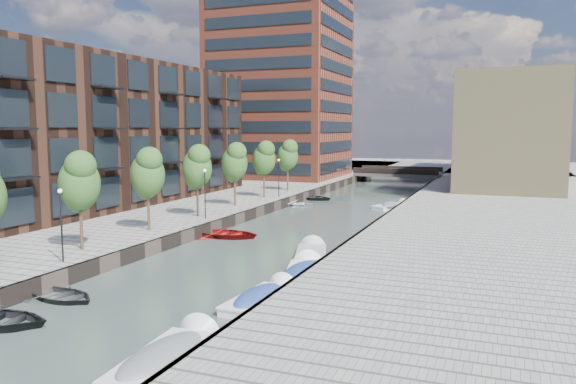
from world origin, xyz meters
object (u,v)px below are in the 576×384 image
Objects in this scene: tree_4 at (235,161)px; sloop_3 at (296,206)px; tree_2 at (148,172)px; motorboat_1 at (169,356)px; motorboat_0 at (263,298)px; motorboat_2 at (311,255)px; motorboat_4 at (392,206)px; tree_6 at (288,155)px; car at (475,179)px; sloop_2 at (227,237)px; motorboat_3 at (304,272)px; sloop_1 at (62,299)px; sloop_4 at (313,200)px; tree_3 at (197,166)px; tree_1 at (79,180)px; bridge at (398,173)px; tree_5 at (264,157)px.

sloop_3 is (3.10, 8.57, -5.31)m from tree_4.
motorboat_1 is (13.12, -17.46, -5.08)m from tree_2.
motorboat_2 is (-0.96, 10.14, -0.10)m from motorboat_0.
tree_2 is 22.43m from motorboat_1.
motorboat_2 is 24.40m from motorboat_4.
tree_6 reaches higher than car.
sloop_2 is at bearing 112.31° from motorboat_1.
car reaches higher than motorboat_3.
sloop_1 is at bearing -84.46° from tree_6.
motorboat_2 is at bearing -65.70° from tree_6.
sloop_4 is at bearing 8.07° from tree_6.
sloop_2 is 43.74m from car.
motorboat_0 is at bearing -60.51° from tree_4.
motorboat_4 is (13.16, 17.79, -5.12)m from tree_3.
tree_4 is at bearing 21.09° from sloop_2.
sloop_4 is 39.56m from motorboat_0.
tree_1 is 30.20m from sloop_3.
motorboat_1 is 42.25m from motorboat_4.
car is (6.98, 54.50, 1.41)m from motorboat_0.
tree_2 is (-8.50, -54.00, 3.92)m from bridge.
motorboat_0 reaches higher than sloop_4.
tree_4 is 7.00m from tree_5.
tree_4 reaches higher than car.
tree_4 reaches higher than sloop_4.
sloop_1 is 0.78× the size of motorboat_0.
bridge is 3.19× the size of sloop_1.
motorboat_2 is 1.58× the size of car.
motorboat_3 is at bearing -84.93° from bridge.
sloop_4 is (3.10, 7.44, -5.31)m from tree_5.
sloop_2 is 0.87× the size of motorboat_3.
tree_2 is 23.39m from sloop_3.
tree_5 is (-8.50, -33.00, 3.92)m from bridge.
tree_5 is at bearing 114.61° from sloop_3.
tree_4 is 1.18× the size of sloop_2.
sloop_1 is (3.97, -34.00, -5.31)m from tree_5.
tree_3 and tree_4 have the same top height.
sloop_4 is 0.94× the size of motorboat_4.
bridge is 27.63m from tree_6.
tree_1 is 1.00× the size of tree_2.
tree_2 and tree_3 have the same top height.
motorboat_4 is (0.04, 42.25, -0.04)m from motorboat_1.
sloop_3 is 29.05m from motorboat_3.
sloop_2 is 0.88× the size of motorboat_2.
motorboat_1 is (4.62, -71.46, -1.16)m from bridge.
tree_1 is at bearing -97.93° from bridge.
tree_2 reaches higher than motorboat_4.
tree_4 is 1.00× the size of tree_5.
sloop_2 is at bearing -33.91° from tree_3.
tree_5 reaches higher than sloop_2.
motorboat_0 is (9.45, 3.26, 0.21)m from sloop_1.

